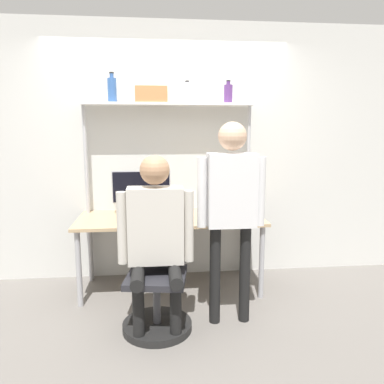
{
  "coord_description": "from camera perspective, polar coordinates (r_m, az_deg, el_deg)",
  "views": [
    {
      "loc": [
        -0.16,
        -3.22,
        1.61
      ],
      "look_at": [
        0.15,
        -0.2,
        1.09
      ],
      "focal_mm": 35.0,
      "sensor_mm": 36.0,
      "label": 1
    }
  ],
  "objects": [
    {
      "name": "ground_plane",
      "position": [
        3.6,
        -2.87,
        -16.86
      ],
      "size": [
        12.0,
        12.0,
        0.0
      ],
      "primitive_type": "plane",
      "color": "slate"
    },
    {
      "name": "bottle_clear",
      "position": [
        3.91,
        -0.74,
        14.78
      ],
      "size": [
        0.08,
        0.08,
        0.22
      ],
      "color": "silver",
      "rests_on": "shelf_unit"
    },
    {
      "name": "bottle_purple",
      "position": [
        3.97,
        5.54,
        14.72
      ],
      "size": [
        0.09,
        0.09,
        0.23
      ],
      "color": "#593372",
      "rests_on": "shelf_unit"
    },
    {
      "name": "desk",
      "position": [
        3.74,
        -3.29,
        -4.83
      ],
      "size": [
        1.81,
        0.76,
        0.74
      ],
      "color": "tan",
      "rests_on": "ground_plane"
    },
    {
      "name": "bottle_blue",
      "position": [
        3.92,
        -12.08,
        15.02
      ],
      "size": [
        0.09,
        0.09,
        0.29
      ],
      "color": "#335999",
      "rests_on": "shelf_unit"
    },
    {
      "name": "shelf_unit",
      "position": [
        3.88,
        -3.6,
        8.75
      ],
      "size": [
        1.72,
        0.23,
        1.86
      ],
      "color": "white",
      "rests_on": "ground_plane"
    },
    {
      "name": "cell_phone",
      "position": [
        3.62,
        -1.39,
        -4.11
      ],
      "size": [
        0.07,
        0.15,
        0.01
      ],
      "color": "black",
      "rests_on": "desk"
    },
    {
      "name": "person_seated",
      "position": [
        2.92,
        -5.55,
        -5.73
      ],
      "size": [
        0.6,
        0.47,
        1.41
      ],
      "color": "black",
      "rests_on": "ground_plane"
    },
    {
      "name": "storage_box",
      "position": [
        3.89,
        -6.22,
        14.53
      ],
      "size": [
        0.32,
        0.21,
        0.16
      ],
      "color": "#B27A47",
      "rests_on": "shelf_unit"
    },
    {
      "name": "person_standing",
      "position": [
        3.01,
        6.01,
        -0.89
      ],
      "size": [
        0.55,
        0.22,
        1.66
      ],
      "color": "black",
      "rests_on": "ground_plane"
    },
    {
      "name": "laptop",
      "position": [
        3.58,
        -5.75,
        -3.36
      ],
      "size": [
        0.33,
        0.23,
        0.22
      ],
      "color": "silver",
      "rests_on": "desk"
    },
    {
      "name": "office_chair",
      "position": [
        3.15,
        -5.27,
        -15.25
      ],
      "size": [
        0.56,
        0.56,
        0.92
      ],
      "color": "black",
      "rests_on": "ground_plane"
    },
    {
      "name": "wall_back",
      "position": [
        4.04,
        -3.66,
        5.99
      ],
      "size": [
        8.0,
        0.06,
        2.7
      ],
      "color": "silver",
      "rests_on": "ground_plane"
    },
    {
      "name": "monitor",
      "position": [
        3.87,
        -7.72,
        0.39
      ],
      "size": [
        0.6,
        0.21,
        0.44
      ],
      "color": "#B7B7BC",
      "rests_on": "desk"
    }
  ]
}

